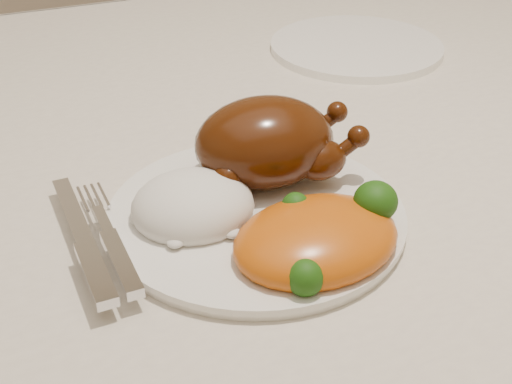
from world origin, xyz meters
name	(u,v)px	position (x,y,z in m)	size (l,w,h in m)	color
dining_table	(202,219)	(0.00, 0.00, 0.67)	(1.60, 0.90, 0.76)	brown
tablecloth	(199,164)	(0.00, 0.00, 0.74)	(1.73, 1.03, 0.18)	silver
dinner_plate	(256,217)	(0.00, -0.17, 0.77)	(0.26, 0.26, 0.01)	white
side_plate	(356,47)	(0.28, 0.16, 0.77)	(0.24, 0.24, 0.01)	white
roast_chicken	(269,142)	(0.03, -0.12, 0.82)	(0.16, 0.11, 0.08)	#491E07
rice_mound	(193,207)	(-0.06, -0.15, 0.79)	(0.12, 0.11, 0.06)	white
mac_and_cheese	(323,235)	(0.03, -0.23, 0.79)	(0.15, 0.13, 0.06)	orange
cutlery	(100,249)	(-0.14, -0.18, 0.78)	(0.04, 0.19, 0.01)	silver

